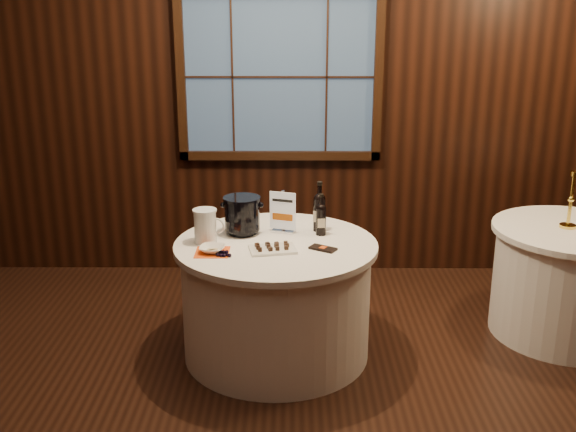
{
  "coord_description": "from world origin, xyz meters",
  "views": [
    {
      "loc": [
        0.1,
        -2.98,
        2.19
      ],
      "look_at": [
        0.08,
        0.9,
        0.98
      ],
      "focal_mm": 42.0,
      "sensor_mm": 36.0,
      "label": 1
    }
  ],
  "objects_px": {
    "chocolate_plate": "(273,248)",
    "glass_pitcher": "(206,226)",
    "sign_stand": "(283,218)",
    "cracker_bowl": "(212,249)",
    "side_table": "(568,281)",
    "ice_bucket": "(242,215)",
    "chocolate_box": "(323,248)",
    "port_bottle_left": "(319,210)",
    "main_table": "(276,298)",
    "grape_bunch": "(224,253)",
    "port_bottle_right": "(321,217)",
    "brass_candlestick": "(570,207)"
  },
  "relations": [
    {
      "from": "chocolate_plate",
      "to": "glass_pitcher",
      "type": "bearing_deg",
      "value": 160.2
    },
    {
      "from": "sign_stand",
      "to": "cracker_bowl",
      "type": "bearing_deg",
      "value": -119.73
    },
    {
      "from": "side_table",
      "to": "sign_stand",
      "type": "distance_m",
      "value": 2.02
    },
    {
      "from": "side_table",
      "to": "ice_bucket",
      "type": "xyz_separation_m",
      "value": [
        -2.22,
        -0.13,
        0.51
      ]
    },
    {
      "from": "side_table",
      "to": "chocolate_box",
      "type": "bearing_deg",
      "value": -166.06
    },
    {
      "from": "glass_pitcher",
      "to": "ice_bucket",
      "type": "bearing_deg",
      "value": 46.01
    },
    {
      "from": "port_bottle_left",
      "to": "cracker_bowl",
      "type": "bearing_deg",
      "value": -127.49
    },
    {
      "from": "side_table",
      "to": "glass_pitcher",
      "type": "relative_size",
      "value": 5.02
    },
    {
      "from": "main_table",
      "to": "grape_bunch",
      "type": "relative_size",
      "value": 8.43
    },
    {
      "from": "ice_bucket",
      "to": "chocolate_box",
      "type": "distance_m",
      "value": 0.6
    },
    {
      "from": "side_table",
      "to": "cracker_bowl",
      "type": "bearing_deg",
      "value": -168.58
    },
    {
      "from": "ice_bucket",
      "to": "port_bottle_left",
      "type": "bearing_deg",
      "value": 7.56
    },
    {
      "from": "cracker_bowl",
      "to": "side_table",
      "type": "bearing_deg",
      "value": 11.42
    },
    {
      "from": "ice_bucket",
      "to": "chocolate_box",
      "type": "height_order",
      "value": "ice_bucket"
    },
    {
      "from": "chocolate_plate",
      "to": "cracker_bowl",
      "type": "relative_size",
      "value": 2.04
    },
    {
      "from": "sign_stand",
      "to": "ice_bucket",
      "type": "distance_m",
      "value": 0.27
    },
    {
      "from": "sign_stand",
      "to": "port_bottle_right",
      "type": "height_order",
      "value": "sign_stand"
    },
    {
      "from": "ice_bucket",
      "to": "chocolate_plate",
      "type": "height_order",
      "value": "ice_bucket"
    },
    {
      "from": "chocolate_plate",
      "to": "cracker_bowl",
      "type": "distance_m",
      "value": 0.37
    },
    {
      "from": "ice_bucket",
      "to": "chocolate_plate",
      "type": "relative_size",
      "value": 0.8
    },
    {
      "from": "port_bottle_left",
      "to": "chocolate_box",
      "type": "xyz_separation_m",
      "value": [
        0.01,
        -0.36,
        -0.14
      ]
    },
    {
      "from": "main_table",
      "to": "side_table",
      "type": "relative_size",
      "value": 1.19
    },
    {
      "from": "cracker_bowl",
      "to": "chocolate_box",
      "type": "bearing_deg",
      "value": 4.81
    },
    {
      "from": "main_table",
      "to": "port_bottle_left",
      "type": "bearing_deg",
      "value": 40.31
    },
    {
      "from": "port_bottle_left",
      "to": "brass_candlestick",
      "type": "distance_m",
      "value": 1.67
    },
    {
      "from": "sign_stand",
      "to": "brass_candlestick",
      "type": "xyz_separation_m",
      "value": [
        1.91,
        0.11,
        0.04
      ]
    },
    {
      "from": "glass_pitcher",
      "to": "sign_stand",
      "type": "bearing_deg",
      "value": 30.6
    },
    {
      "from": "side_table",
      "to": "grape_bunch",
      "type": "relative_size",
      "value": 7.11
    },
    {
      "from": "chocolate_box",
      "to": "cracker_bowl",
      "type": "bearing_deg",
      "value": -143.38
    },
    {
      "from": "side_table",
      "to": "cracker_bowl",
      "type": "distance_m",
      "value": 2.46
    },
    {
      "from": "port_bottle_right",
      "to": "cracker_bowl",
      "type": "xyz_separation_m",
      "value": [
        -0.67,
        -0.34,
        -0.1
      ]
    },
    {
      "from": "side_table",
      "to": "grape_bunch",
      "type": "height_order",
      "value": "grape_bunch"
    },
    {
      "from": "brass_candlestick",
      "to": "port_bottle_right",
      "type": "bearing_deg",
      "value": -174.52
    },
    {
      "from": "cracker_bowl",
      "to": "brass_candlestick",
      "type": "height_order",
      "value": "brass_candlestick"
    },
    {
      "from": "port_bottle_left",
      "to": "cracker_bowl",
      "type": "distance_m",
      "value": 0.79
    },
    {
      "from": "chocolate_plate",
      "to": "cracker_bowl",
      "type": "xyz_separation_m",
      "value": [
        -0.36,
        -0.03,
        0.01
      ]
    },
    {
      "from": "port_bottle_right",
      "to": "grape_bunch",
      "type": "distance_m",
      "value": 0.72
    },
    {
      "from": "sign_stand",
      "to": "chocolate_plate",
      "type": "xyz_separation_m",
      "value": [
        -0.06,
        -0.35,
        -0.08
      ]
    },
    {
      "from": "port_bottle_left",
      "to": "glass_pitcher",
      "type": "xyz_separation_m",
      "value": [
        -0.72,
        -0.23,
        -0.04
      ]
    },
    {
      "from": "side_table",
      "to": "chocolate_box",
      "type": "distance_m",
      "value": 1.8
    },
    {
      "from": "main_table",
      "to": "port_bottle_left",
      "type": "relative_size",
      "value": 3.84
    },
    {
      "from": "chocolate_plate",
      "to": "brass_candlestick",
      "type": "height_order",
      "value": "brass_candlestick"
    },
    {
      "from": "ice_bucket",
      "to": "chocolate_plate",
      "type": "xyz_separation_m",
      "value": [
        0.21,
        -0.32,
        -0.11
      ]
    },
    {
      "from": "glass_pitcher",
      "to": "side_table",
      "type": "bearing_deg",
      "value": 15.45
    },
    {
      "from": "ice_bucket",
      "to": "side_table",
      "type": "bearing_deg",
      "value": 3.32
    },
    {
      "from": "port_bottle_left",
      "to": "chocolate_plate",
      "type": "xyz_separation_m",
      "value": [
        -0.3,
        -0.39,
        -0.13
      ]
    },
    {
      "from": "glass_pitcher",
      "to": "brass_candlestick",
      "type": "xyz_separation_m",
      "value": [
        2.39,
        0.31,
        0.03
      ]
    },
    {
      "from": "main_table",
      "to": "side_table",
      "type": "bearing_deg",
      "value": 8.53
    },
    {
      "from": "ice_bucket",
      "to": "glass_pitcher",
      "type": "bearing_deg",
      "value": -142.55
    },
    {
      "from": "sign_stand",
      "to": "chocolate_box",
      "type": "bearing_deg",
      "value": -34.5
    }
  ]
}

